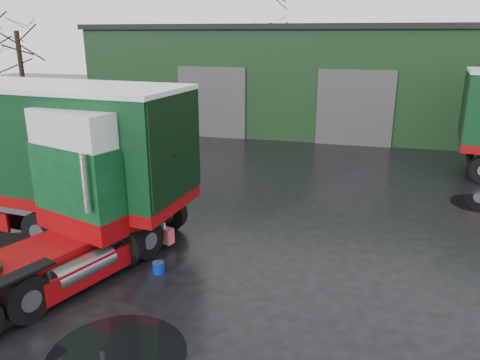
% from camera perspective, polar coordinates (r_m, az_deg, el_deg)
% --- Properties ---
extents(ground, '(100.00, 100.00, 0.00)m').
position_cam_1_polar(ground, '(13.18, 2.01, -8.66)').
color(ground, black).
extents(warehouse, '(32.40, 12.40, 6.30)m').
position_cam_1_polar(warehouse, '(31.64, 14.40, 12.15)').
color(warehouse, black).
rests_on(warehouse, ground).
extents(hero_tractor, '(4.71, 7.15, 4.10)m').
position_cam_1_polar(hero_tractor, '(11.77, -23.44, -2.62)').
color(hero_tractor, '#0D421F').
rests_on(hero_tractor, ground).
extents(wash_bucket, '(0.35, 0.35, 0.29)m').
position_cam_1_polar(wash_bucket, '(12.19, -9.91, -10.49)').
color(wash_bucket, '#06208F').
rests_on(wash_bucket, ground).
extents(tree_left, '(4.40, 4.40, 8.50)m').
position_cam_1_polar(tree_left, '(30.72, -25.20, 12.98)').
color(tree_left, black).
rests_on(tree_left, ground).
extents(tree_back_a, '(4.40, 4.40, 9.50)m').
position_cam_1_polar(tree_back_a, '(42.44, 3.70, 16.02)').
color(tree_back_a, black).
rests_on(tree_back_a, ground).
extents(tree_back_b, '(4.40, 4.40, 7.50)m').
position_cam_1_polar(tree_back_b, '(42.21, 26.04, 12.98)').
color(tree_back_b, black).
rests_on(tree_back_b, ground).
extents(puddle_0, '(2.65, 2.65, 0.01)m').
position_cam_1_polar(puddle_0, '(9.70, -14.78, -19.94)').
color(puddle_0, black).
rests_on(puddle_0, ground).
extents(puddle_2, '(5.09, 5.09, 0.01)m').
position_cam_1_polar(puddle_2, '(18.03, -22.64, -2.69)').
color(puddle_2, black).
rests_on(puddle_2, ground).
extents(puddle_4, '(2.67, 2.67, 0.01)m').
position_cam_1_polar(puddle_4, '(20.43, -14.23, 0.43)').
color(puddle_4, black).
rests_on(puddle_4, ground).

